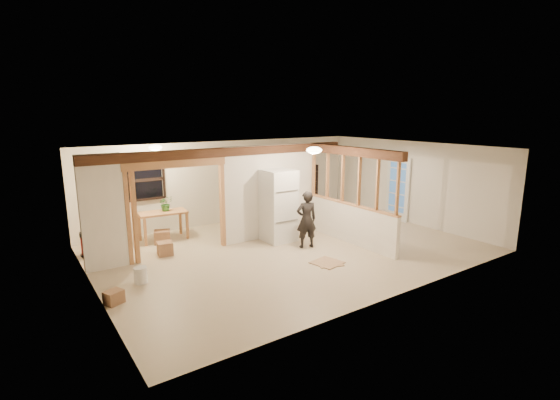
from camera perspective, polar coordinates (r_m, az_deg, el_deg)
floor at (r=10.18m, az=1.47°, el=-6.92°), size 9.00×6.50×0.01m
ceiling at (r=9.66m, az=1.55°, el=7.27°), size 9.00×6.50×0.01m
wall_back at (r=12.58m, az=-7.19°, el=2.57°), size 9.00×0.01×2.50m
wall_front at (r=7.54m, az=16.16°, el=-4.28°), size 9.00×0.01×2.50m
wall_left at (r=8.15m, az=-25.16°, el=-3.74°), size 0.01×6.50×2.50m
wall_right at (r=12.96m, az=17.88°, el=2.35°), size 0.01×6.50×2.50m
partition_left_stub at (r=9.37m, az=-23.68°, el=-1.66°), size 0.90×0.12×2.50m
partition_center at (r=10.93m, az=-1.32°, el=1.21°), size 2.80×0.12×2.50m
doorway_frame at (r=9.82m, az=-14.15°, el=-1.30°), size 2.46×0.14×2.20m
header_beam_back at (r=10.17m, az=-7.07°, el=6.75°), size 7.00×0.18×0.22m
header_beam_right at (r=10.40m, az=10.08°, el=6.77°), size 0.18×3.30×0.22m
pony_wall at (r=10.73m, az=9.71°, el=-3.28°), size 0.12×3.20×1.00m
stud_partition at (r=10.48m, az=9.93°, el=2.85°), size 0.14×3.20×1.32m
window_back at (r=11.52m, az=-18.63°, el=2.66°), size 1.12×0.10×1.10m
french_door at (r=13.18m, az=16.23°, el=1.51°), size 0.12×0.86×2.00m
ceiling_dome_main at (r=9.45m, az=4.83°, el=7.00°), size 0.36×0.36×0.16m
ceiling_dome_util at (r=10.61m, az=-17.13°, el=7.07°), size 0.32×0.32×0.14m
hanging_bulb at (r=10.14m, az=-13.13°, el=5.37°), size 0.07×0.07×0.07m
refrigerator at (r=10.61m, az=-0.21°, el=-0.79°), size 0.78×0.76×1.89m
woman at (r=10.12m, az=3.74°, el=-2.76°), size 0.60×0.48×1.44m
work_table at (r=11.23m, az=-16.05°, el=-3.49°), size 1.28×0.73×0.77m
potted_plant at (r=11.18m, az=-15.78°, el=-0.46°), size 0.39×0.34×0.40m
shop_vac at (r=10.65m, az=-25.19°, el=-5.55°), size 0.60×0.60×0.59m
bookshelf at (r=14.03m, az=3.78°, el=1.71°), size 0.79×0.26×1.58m
bucket at (r=8.64m, az=-19.02°, el=-9.96°), size 0.33×0.33×0.33m
box_util_a at (r=11.00m, az=-16.24°, el=-5.00°), size 0.49×0.46×0.34m
box_util_b at (r=10.10m, az=-15.88°, el=-6.58°), size 0.38×0.38×0.32m
box_front at (r=7.95m, az=-22.32°, el=-12.53°), size 0.37×0.34×0.24m
floor_panel_near at (r=9.32m, az=6.64°, el=-8.74°), size 0.71×0.71×0.02m
floor_panel_far at (r=9.27m, az=6.93°, el=-8.87°), size 0.67×0.59×0.02m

